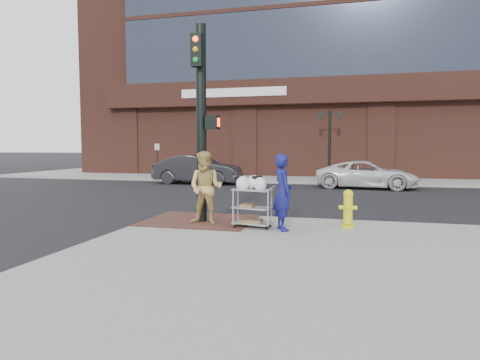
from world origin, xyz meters
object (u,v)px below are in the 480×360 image
(minivan_white, at_px, (367,175))
(traffic_signal_pole, at_px, (202,117))
(sedan_dark, at_px, (198,169))
(utility_cart, at_px, (252,204))
(pedestrian_tan, at_px, (206,188))
(fire_hydrant, at_px, (348,208))
(woman_blue, at_px, (283,192))
(lamp_post, at_px, (330,137))

(minivan_white, bearing_deg, traffic_signal_pole, 163.80)
(traffic_signal_pole, height_order, sedan_dark, traffic_signal_pole)
(traffic_signal_pole, distance_m, utility_cart, 2.60)
(minivan_white, xyz_separation_m, utility_cart, (-3.07, -12.16, 0.03))
(traffic_signal_pole, xyz_separation_m, pedestrian_tan, (0.20, -0.30, -1.77))
(sedan_dark, bearing_deg, fire_hydrant, -145.98)
(traffic_signal_pole, distance_m, minivan_white, 12.72)
(sedan_dark, height_order, utility_cart, sedan_dark)
(woman_blue, xyz_separation_m, sedan_dark, (-6.72, 12.64, -0.24))
(pedestrian_tan, relative_size, fire_hydrant, 1.99)
(minivan_white, distance_m, fire_hydrant, 11.65)
(traffic_signal_pole, relative_size, fire_hydrant, 5.44)
(pedestrian_tan, relative_size, minivan_white, 0.37)
(woman_blue, xyz_separation_m, fire_hydrant, (1.47, 0.69, -0.42))
(minivan_white, relative_size, utility_cart, 3.93)
(utility_cart, relative_size, fire_hydrant, 1.36)
(lamp_post, relative_size, utility_cart, 3.20)
(utility_cart, bearing_deg, lamp_post, 86.19)
(lamp_post, relative_size, traffic_signal_pole, 0.80)
(pedestrian_tan, height_order, sedan_dark, pedestrian_tan)
(traffic_signal_pole, height_order, pedestrian_tan, traffic_signal_pole)
(lamp_post, distance_m, sedan_dark, 7.92)
(traffic_signal_pole, bearing_deg, minivan_white, 68.93)
(sedan_dark, bearing_deg, woman_blue, -152.41)
(fire_hydrant, bearing_deg, utility_cart, -166.34)
(traffic_signal_pole, height_order, woman_blue, traffic_signal_pole)
(fire_hydrant, bearing_deg, sedan_dark, 124.43)
(pedestrian_tan, xyz_separation_m, sedan_dark, (-4.74, 12.34, -0.26))
(traffic_signal_pole, bearing_deg, lamp_post, 80.76)
(minivan_white, xyz_separation_m, fire_hydrant, (-0.85, -11.62, -0.06))
(pedestrian_tan, bearing_deg, utility_cart, -4.84)
(woman_blue, xyz_separation_m, pedestrian_tan, (-1.98, 0.31, 0.03))
(lamp_post, height_order, pedestrian_tan, lamp_post)
(woman_blue, distance_m, sedan_dark, 14.32)
(sedan_dark, xyz_separation_m, minivan_white, (9.05, -0.34, -0.12))
(lamp_post, height_order, fire_hydrant, lamp_post)
(woman_blue, relative_size, minivan_white, 0.36)
(traffic_signal_pole, xyz_separation_m, utility_cart, (1.43, -0.45, -2.12))
(traffic_signal_pole, bearing_deg, utility_cart, -17.62)
(lamp_post, xyz_separation_m, fire_hydrant, (1.18, -15.14, -2.00))
(traffic_signal_pole, height_order, utility_cart, traffic_signal_pole)
(minivan_white, bearing_deg, fire_hydrant, -179.34)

